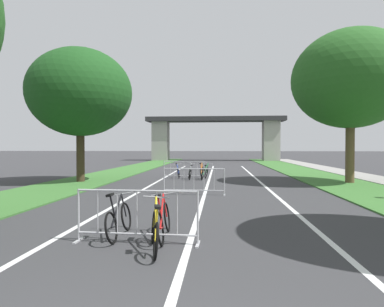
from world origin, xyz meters
TOP-DOWN VIEW (x-y plane):
  - grass_verge_left at (-6.77, 22.08)m, footprint 3.46×53.98m
  - grass_verge_right at (6.77, 22.08)m, footprint 3.46×53.98m
  - sidewalk_path_right at (9.59, 22.08)m, footprint 2.18×53.98m
  - lane_stripe_center at (0.00, 15.61)m, footprint 0.14×31.23m
  - lane_stripe_right_lane at (2.77, 15.61)m, footprint 0.14×31.23m
  - lane_stripe_left_lane at (-2.77, 15.61)m, footprint 0.14×31.23m
  - overpass_bridge at (0.00, 44.61)m, footprint 18.93×3.35m
  - tree_left_pine_near at (-6.80, 15.61)m, footprint 5.46×5.46m
  - tree_right_oak_near at (7.31, 16.21)m, footprint 5.94×5.94m
  - crowd_barrier_nearest at (-1.03, 4.83)m, footprint 2.47×0.51m
  - crowd_barrier_second at (-0.42, 11.49)m, footprint 2.47×0.54m
  - crowd_barrier_third at (-1.53, 18.16)m, footprint 2.47×0.49m
  - bicycle_blue_0 at (-1.91, 18.59)m, footprint 0.55×1.71m
  - bicycle_yellow_1 at (-0.58, 4.36)m, footprint 0.53×1.59m
  - bicycle_green_2 at (-0.26, 17.77)m, footprint 0.69×1.75m
  - bicycle_red_3 at (-0.57, 5.21)m, footprint 0.53×1.75m
  - bicycle_orange_4 at (-0.45, 18.61)m, footprint 0.43×1.72m
  - bicycle_black_5 at (-1.52, 5.25)m, footprint 0.54×1.69m
  - bicycle_silver_6 at (-1.12, 17.76)m, footprint 0.48×1.61m

SIDE VIEW (x-z plane):
  - lane_stripe_center at x=0.00m, z-range 0.00..0.01m
  - lane_stripe_right_lane at x=2.77m, z-range 0.00..0.01m
  - lane_stripe_left_lane at x=-2.77m, z-range 0.00..0.01m
  - grass_verge_left at x=-6.77m, z-range 0.00..0.05m
  - grass_verge_right at x=6.77m, z-range 0.00..0.05m
  - sidewalk_path_right at x=9.59m, z-range 0.00..0.08m
  - bicycle_silver_6 at x=-1.12m, z-range -0.13..0.83m
  - bicycle_blue_0 at x=-1.91m, z-range -0.10..0.82m
  - bicycle_yellow_1 at x=-0.58m, z-range -0.12..0.83m
  - bicycle_black_5 at x=-1.52m, z-range -0.11..0.84m
  - bicycle_orange_4 at x=-0.45m, z-range -0.10..0.83m
  - bicycle_green_2 at x=-0.26m, z-range -0.13..0.87m
  - bicycle_red_3 at x=-0.57m, z-range -0.10..0.85m
  - crowd_barrier_nearest at x=-1.03m, z-range 0.00..1.05m
  - crowd_barrier_second at x=-0.42m, z-range 0.00..1.05m
  - crowd_barrier_third at x=-1.53m, z-range 0.00..1.05m
  - overpass_bridge at x=0.00m, z-range 0.92..6.94m
  - tree_left_pine_near at x=-6.80m, z-range 1.22..8.33m
  - tree_right_oak_near at x=7.31m, z-range 1.41..9.32m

